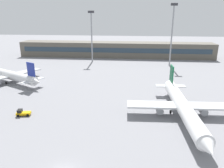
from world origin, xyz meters
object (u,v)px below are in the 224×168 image
airplane_near (183,106)px  floodlight_tower_west (172,31)px  airplane_mid (8,75)px  baggage_tug_yellow (23,113)px  floodlight_tower_east (92,33)px

airplane_near → floodlight_tower_west: 61.79m
airplane_mid → floodlight_tower_west: floodlight_tower_west is taller
airplane_mid → floodlight_tower_west: (67.33, 34.86, 14.42)m
baggage_tug_yellow → floodlight_tower_west: 80.36m
floodlight_tower_west → floodlight_tower_east: 41.82m
baggage_tug_yellow → floodlight_tower_east: bearing=85.3°
airplane_mid → baggage_tug_yellow: airplane_mid is taller
airplane_near → baggage_tug_yellow: 41.62m
airplane_near → airplane_mid: size_ratio=1.15×
airplane_near → floodlight_tower_west: (5.66, 59.85, 14.26)m
floodlight_tower_west → floodlight_tower_east: size_ratio=1.12×
airplane_mid → floodlight_tower_east: 49.58m
airplane_near → baggage_tug_yellow: size_ratio=10.64×
airplane_near → baggage_tug_yellow: (-41.44, -3.12, -2.26)m
baggage_tug_yellow → floodlight_tower_east: 70.25m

